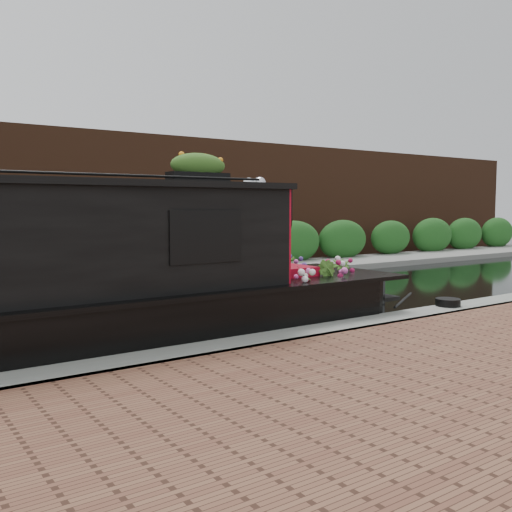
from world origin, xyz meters
TOP-DOWN VIEW (x-y plane):
  - ground at (0.00, 0.00)m, footprint 80.00×80.00m
  - near_bank_coping at (0.00, -3.30)m, footprint 40.00×0.60m
  - far_bank_path at (0.00, 4.20)m, footprint 40.00×2.40m
  - far_hedge at (0.00, 5.10)m, footprint 40.00×1.10m
  - far_brick_wall at (0.00, 7.20)m, footprint 40.00×1.00m
  - rope_fender at (2.38, -1.95)m, footprint 0.36×0.37m
  - coiled_mooring_rope at (3.10, -3.18)m, footprint 0.40×0.40m

SIDE VIEW (x-z plane):
  - ground at x=0.00m, z-range 0.00..0.00m
  - near_bank_coping at x=0.00m, z-range -0.25..0.25m
  - far_bank_path at x=0.00m, z-range -0.17..0.17m
  - far_hedge at x=0.00m, z-range -1.40..1.40m
  - far_brick_wall at x=0.00m, z-range -4.00..4.00m
  - rope_fender at x=2.38m, z-range 0.00..0.36m
  - coiled_mooring_rope at x=3.10m, z-range 0.25..0.37m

